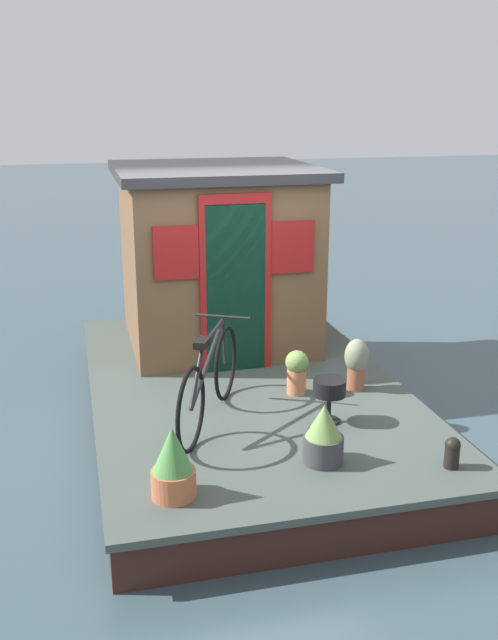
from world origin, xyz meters
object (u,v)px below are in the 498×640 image
at_px(houseboat_cabin, 216,255).
at_px(bicycle, 210,380).
at_px(potted_plant_geranium, 173,464).
at_px(potted_plant_basil, 357,362).
at_px(mooring_bollard, 452,452).
at_px(potted_plant_rosemary, 297,371).
at_px(potted_plant_ivy, 324,435).
at_px(charcoal_grill, 329,390).

distance_m(houseboat_cabin, bicycle, 2.26).
distance_m(potted_plant_geranium, potted_plant_basil, 2.49).
height_order(houseboat_cabin, potted_plant_basil, houseboat_cabin).
bearing_deg(mooring_bollard, potted_plant_rosemary, 23.35).
height_order(bicycle, potted_plant_geranium, bicycle).
bearing_deg(mooring_bollard, bicycle, 52.90).
bearing_deg(potted_plant_ivy, potted_plant_geranium, 100.77).
bearing_deg(potted_plant_ivy, potted_plant_rosemary, -8.74).
xyz_separation_m(houseboat_cabin, charcoal_grill, (-2.36, -0.50, -0.70)).
height_order(potted_plant_ivy, potted_plant_rosemary, potted_plant_ivy).
xyz_separation_m(charcoal_grill, mooring_bollard, (-0.98, -0.63, -0.16)).
bearing_deg(potted_plant_basil, mooring_bollard, -175.45).
height_order(houseboat_cabin, mooring_bollard, houseboat_cabin).
bearing_deg(potted_plant_rosemary, mooring_bollard, -156.65).
height_order(potted_plant_ivy, charcoal_grill, potted_plant_ivy).
height_order(potted_plant_rosemary, charcoal_grill, potted_plant_rosemary).
relative_size(houseboat_cabin, potted_plant_ivy, 4.54).
height_order(bicycle, mooring_bollard, bicycle).
bearing_deg(potted_plant_ivy, charcoal_grill, -23.25).
bearing_deg(charcoal_grill, bicycle, 76.34).
xyz_separation_m(potted_plant_rosemary, potted_plant_basil, (-0.04, -0.58, 0.05)).
distance_m(potted_plant_geranium, charcoal_grill, 1.72).
height_order(bicycle, potted_plant_rosemary, bicycle).
bearing_deg(bicycle, potted_plant_geranium, 157.16).
bearing_deg(potted_plant_basil, bicycle, 104.47).
xyz_separation_m(houseboat_cabin, potted_plant_geranium, (-3.26, 0.97, -0.74)).
bearing_deg(potted_plant_geranium, houseboat_cabin, -16.61).
xyz_separation_m(houseboat_cabin, potted_plant_ivy, (-3.03, -0.21, -0.77)).
relative_size(potted_plant_geranium, potted_plant_ivy, 1.12).
height_order(bicycle, potted_plant_ivy, bicycle).
distance_m(charcoal_grill, mooring_bollard, 1.18).
relative_size(potted_plant_geranium, potted_plant_rosemary, 1.25).
bearing_deg(houseboat_cabin, charcoal_grill, -168.11).
bearing_deg(potted_plant_rosemary, bicycle, 114.81).
bearing_deg(potted_plant_geranium, potted_plant_rosemary, -41.73).
distance_m(potted_plant_rosemary, potted_plant_basil, 0.58).
bearing_deg(potted_plant_basil, potted_plant_geranium, 127.66).
xyz_separation_m(houseboat_cabin, mooring_bollard, (-3.35, -1.12, -0.86)).
relative_size(potted_plant_geranium, potted_plant_basil, 1.05).
relative_size(potted_plant_ivy, potted_plant_basil, 0.94).
height_order(charcoal_grill, mooring_bollard, charcoal_grill).
distance_m(potted_plant_ivy, mooring_bollard, 0.97).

